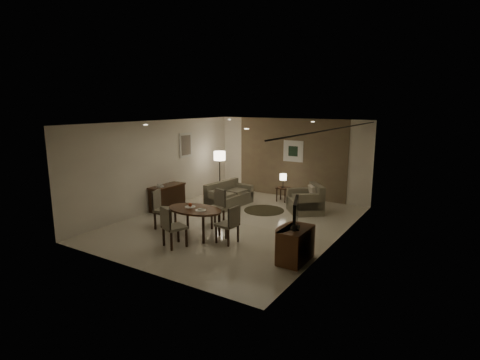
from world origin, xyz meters
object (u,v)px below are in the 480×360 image
Objects in this scene: tv_cabinet at (296,245)px; dining_table at (195,222)px; chair_near at (175,227)px; chair_far at (213,208)px; armchair at (305,199)px; chair_right at (227,224)px; floor_lamp at (220,174)px; console_desk at (167,197)px; chair_left at (165,209)px; sofa at (229,194)px; side_table at (283,194)px.

tv_cabinet is 0.62× the size of dining_table.
tv_cabinet is 2.73m from chair_near.
dining_table is at bearing -68.21° from chair_far.
chair_near is 4.35m from armchair.
floor_lamp is at bearing -137.63° from chair_right.
dining_table is 1.63× the size of chair_right.
chair_near reaches higher than dining_table.
console_desk is at bearing -24.22° from chair_near.
chair_left is 0.62× the size of floor_lamp.
armchair is at bearing -72.76° from sofa.
chair_right is at bearing -49.35° from armchair.
sofa is 1.66× the size of armchair.
chair_left reaches higher than console_desk.
chair_near reaches higher than tv_cabinet.
chair_left reaches higher than armchair.
chair_left is at bearing -78.19° from floor_lamp.
chair_far is at bearing 94.09° from dining_table.
chair_left is 4.33m from side_table.
console_desk is 1.33× the size of tv_cabinet.
floor_lamp is (-4.48, 3.71, 0.44)m from tv_cabinet.
dining_table is 0.86m from chair_far.
chair_left reaches higher than sofa.
floor_lamp reaches higher than chair_far.
tv_cabinet is 1.91× the size of side_table.
armchair reaches higher than tv_cabinet.
chair_far is 0.61× the size of floor_lamp.
chair_right is at bearing -110.88° from chair_left.
floor_lamp is (-0.94, 0.82, 0.42)m from sofa.
floor_lamp is at bearing -165.89° from side_table.
tv_cabinet is 0.57× the size of floor_lamp.
armchair is at bearing 27.21° from console_desk.
side_table is 2.30m from floor_lamp.
sofa reaches higher than side_table.
floor_lamp reaches higher than chair_right.
console_desk is 1.93m from sofa.
sofa is 1.32m from floor_lamp.
floor_lamp reaches higher than sofa.
sofa is at bearing -41.34° from floor_lamp.
console_desk is at bearing -102.03° from armchair.
side_table is 0.30× the size of floor_lamp.
chair_far is 1.25m from chair_left.
chair_far is 0.62× the size of sofa.
sofa is at bearing 140.85° from tv_cabinet.
side_table is (0.44, 3.30, -0.25)m from chair_far.
dining_table is 1.05m from chair_left.
chair_left is at bearing -123.78° from chair_far.
console_desk is 1.34× the size of chair_right.
chair_right reaches higher than console_desk.
console_desk is 1.27× the size of armchair.
sofa is (0.20, 2.71, -0.12)m from chair_left.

